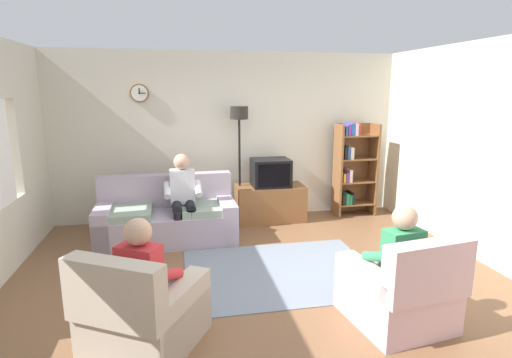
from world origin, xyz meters
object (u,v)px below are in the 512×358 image
object	(u,v)px
couch	(167,219)
person_on_couch	(183,194)
bookshelf	(352,167)
person_in_right_armchair	(395,257)
armchair_near_window	(143,315)
tv_stand	(270,203)
floor_lamp	(239,132)
tv	(271,173)
armchair_near_bookshelf	(399,293)
person_in_left_armchair	(147,275)

from	to	relation	value
couch	person_on_couch	distance (m)	0.46
bookshelf	person_in_right_armchair	bearing A→B (deg)	-107.30
person_on_couch	armchair_near_window	bearing A→B (deg)	-99.36
couch	tv_stand	distance (m)	1.75
floor_lamp	person_in_right_armchair	xyz separation A→B (m)	(0.94, -3.19, -0.85)
armchair_near_window	person_on_couch	world-z (taller)	person_on_couch
couch	person_on_couch	world-z (taller)	person_on_couch
tv	tv_stand	bearing A→B (deg)	90.00
floor_lamp	person_on_couch	size ratio (longest dim) A/B	1.49
tv_stand	armchair_near_bookshelf	bearing A→B (deg)	-81.65
tv_stand	armchair_near_window	bearing A→B (deg)	-120.06
tv_stand	armchair_near_bookshelf	distance (m)	3.21
bookshelf	person_in_right_armchair	size ratio (longest dim) A/B	1.41
couch	person_in_left_armchair	distance (m)	2.43
floor_lamp	person_in_left_armchair	bearing A→B (deg)	-112.07
tv_stand	tv	bearing A→B (deg)	-90.00
floor_lamp	armchair_near_bookshelf	world-z (taller)	floor_lamp
person_in_left_armchair	person_in_right_armchair	bearing A→B (deg)	-1.66
tv_stand	floor_lamp	distance (m)	1.26
floor_lamp	armchair_near_bookshelf	distance (m)	3.61
tv	armchair_near_window	world-z (taller)	tv
tv_stand	couch	bearing A→B (deg)	-159.43
couch	floor_lamp	xyz separation A→B (m)	(1.15, 0.71, 1.14)
tv	couch	bearing A→B (deg)	-160.18
tv	armchair_near_window	distance (m)	3.60
couch	person_on_couch	xyz separation A→B (m)	(0.23, -0.11, 0.39)
couch	person_in_right_armchair	distance (m)	3.25
tv_stand	person_on_couch	distance (m)	1.63
armchair_near_bookshelf	person_in_left_armchair	distance (m)	2.25
tv	person_on_couch	xyz separation A→B (m)	(-1.40, -0.70, -0.10)
armchair_near_bookshelf	person_in_right_armchair	xyz separation A→B (m)	(-0.01, 0.09, 0.32)
armchair_near_window	floor_lamp	bearing A→B (deg)	67.72
tv_stand	armchair_near_bookshelf	world-z (taller)	armchair_near_bookshelf
couch	armchair_near_window	bearing A→B (deg)	-93.64
armchair_near_window	tv	bearing A→B (deg)	59.74
tv	person_on_couch	distance (m)	1.57
couch	person_in_right_armchair	bearing A→B (deg)	-49.80
bookshelf	person_on_couch	bearing A→B (deg)	-164.35
floor_lamp	person_in_right_armchair	bearing A→B (deg)	-73.61
person_on_couch	person_in_right_armchair	bearing A→B (deg)	-51.85
couch	bookshelf	world-z (taller)	bookshelf
tv	floor_lamp	world-z (taller)	floor_lamp
person_on_couch	couch	bearing A→B (deg)	154.77
bookshelf	floor_lamp	world-z (taller)	floor_lamp
floor_lamp	armchair_near_window	xyz separation A→B (m)	(-1.31, -3.20, -1.16)
floor_lamp	armchair_near_bookshelf	size ratio (longest dim) A/B	1.87
person_in_right_armchair	armchair_near_window	bearing A→B (deg)	-179.66
person_in_left_armchair	floor_lamp	bearing A→B (deg)	67.93
couch	bookshelf	size ratio (longest dim) A/B	1.22
bookshelf	person_in_right_armchair	world-z (taller)	bookshelf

